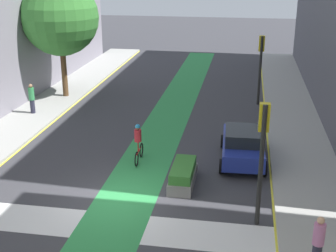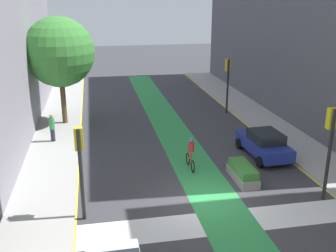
{
  "view_description": "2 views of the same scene",
  "coord_description": "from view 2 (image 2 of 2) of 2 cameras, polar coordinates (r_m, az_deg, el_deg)",
  "views": [
    {
      "loc": [
        4.64,
        -15.45,
        8.75
      ],
      "look_at": [
        1.12,
        5.27,
        1.17
      ],
      "focal_mm": 49.68,
      "sensor_mm": 36.0,
      "label": 1
    },
    {
      "loc": [
        -4.9,
        -15.81,
        9.06
      ],
      "look_at": [
        -0.47,
        7.2,
        1.3
      ],
      "focal_mm": 42.39,
      "sensor_mm": 36.0,
      "label": 2
    }
  ],
  "objects": [
    {
      "name": "traffic_signal_near_left",
      "position": [
        16.54,
        -12.55,
        -4.25
      ],
      "size": [
        0.35,
        0.52,
        4.03
      ],
      "color": "black",
      "rests_on": "ground_plane"
    },
    {
      "name": "median_planter",
      "position": [
        20.77,
        10.7,
        -6.64
      ],
      "size": [
        0.95,
        2.44,
        0.85
      ],
      "color": "slate",
      "rests_on": "ground_plane"
    },
    {
      "name": "street_tree_near",
      "position": [
        28.98,
        -15.36,
        10.2
      ],
      "size": [
        4.89,
        4.89,
        7.59
      ],
      "color": "brown",
      "rests_on": "sidewalk_left"
    },
    {
      "name": "sidewalk_left",
      "position": [
        18.37,
        -17.96,
        -11.94
      ],
      "size": [
        3.0,
        60.0,
        0.15
      ],
      "primitive_type": "cube",
      "color": "#9E9E99",
      "rests_on": "ground_plane"
    },
    {
      "name": "traffic_signal_near_right",
      "position": [
        19.09,
        22.26,
        -1.44
      ],
      "size": [
        0.35,
        0.52,
        4.36
      ],
      "color": "black",
      "rests_on": "ground_plane"
    },
    {
      "name": "cyclist_in_lane",
      "position": [
        21.49,
        3.3,
        -3.82
      ],
      "size": [
        0.32,
        1.73,
        1.86
      ],
      "color": "black",
      "rests_on": "ground_plane"
    },
    {
      "name": "crosswalk_band",
      "position": [
        17.23,
        7.55,
        -13.57
      ],
      "size": [
        12.0,
        1.8,
        0.01
      ],
      "primitive_type": "cube",
      "color": "silver",
      "rests_on": "ground_plane"
    },
    {
      "name": "curb_stripe_left",
      "position": [
        18.25,
        -13.17,
        -11.95
      ],
      "size": [
        0.16,
        60.0,
        0.01
      ],
      "primitive_type": "cube",
      "color": "yellow",
      "rests_on": "ground_plane"
    },
    {
      "name": "curb_stripe_right",
      "position": [
        21.23,
        21.55,
        -8.31
      ],
      "size": [
        0.16,
        60.0,
        0.01
      ],
      "primitive_type": "cube",
      "color": "yellow",
      "rests_on": "ground_plane"
    },
    {
      "name": "car_blue_right_far",
      "position": [
        23.85,
        13.65,
        -2.47
      ],
      "size": [
        2.15,
        4.27,
        1.57
      ],
      "color": "navy",
      "rests_on": "ground_plane"
    },
    {
      "name": "traffic_signal_far_right",
      "position": [
        31.79,
        8.57,
        7.19
      ],
      "size": [
        0.35,
        0.52,
        4.32
      ],
      "color": "black",
      "rests_on": "ground_plane"
    },
    {
      "name": "bike_lane_paint",
      "position": [
        18.96,
        6.69,
        -10.34
      ],
      "size": [
        2.4,
        60.0,
        0.01
      ],
      "primitive_type": "cube",
      "color": "#2D8C47",
      "rests_on": "ground_plane"
    },
    {
      "name": "ground_plane",
      "position": [
        18.87,
        5.64,
        -10.47
      ],
      "size": [
        120.0,
        120.0,
        0.0
      ],
      "primitive_type": "plane",
      "color": "#38383D"
    },
    {
      "name": "pedestrian_sidewalk_left_a",
      "position": [
        26.21,
        -16.32,
        -0.22
      ],
      "size": [
        0.34,
        0.34,
        1.76
      ],
      "color": "#262638",
      "rests_on": "sidewalk_left"
    }
  ]
}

